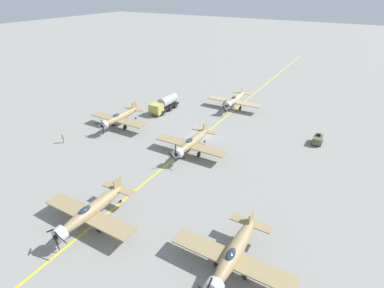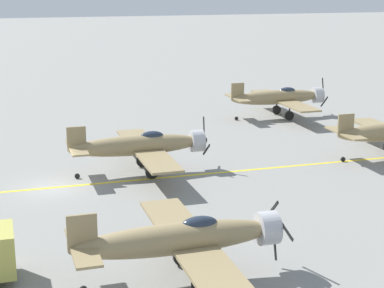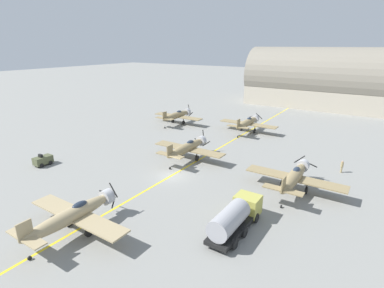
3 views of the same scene
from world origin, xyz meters
TOP-DOWN VIEW (x-y plane):
  - ground_plane at (0.00, 0.00)m, footprint 400.00×400.00m
  - taxiway_stripe at (0.00, 0.00)m, footprint 0.30×160.00m
  - airplane_far_left at (-16.04, 23.48)m, footprint 12.00×9.98m
  - airplane_mid_right at (15.33, 4.45)m, footprint 12.00×9.98m
  - airplane_near_center at (0.31, -15.53)m, footprint 12.00×9.98m
  - airplane_mid_center at (-1.53, 6.29)m, footprint 12.00×9.98m
  - airplane_far_center at (0.02, 25.91)m, footprint 12.00×9.98m
  - fuel_tanker at (12.87, -6.79)m, footprint 2.68×8.00m
  - tow_tractor at (-18.38, -7.41)m, footprint 1.57×2.60m
  - ground_crew_walking at (19.39, 14.13)m, footprint 0.38×0.38m
  - hangar at (5.04, 62.29)m, footprint 37.63×16.05m

SIDE VIEW (x-z plane):
  - ground_plane at x=0.00m, z-range 0.00..0.00m
  - taxiway_stripe at x=0.00m, z-range 0.00..0.01m
  - tow_tractor at x=-18.38m, z-range -0.11..1.69m
  - ground_crew_walking at x=19.39m, z-range 0.08..1.84m
  - fuel_tanker at x=12.87m, z-range 0.02..3.00m
  - airplane_far_left at x=-16.04m, z-range 0.13..3.90m
  - airplane_mid_right at x=15.33m, z-range 0.19..3.84m
  - airplane_near_center at x=0.31m, z-range 0.19..3.84m
  - airplane_far_center at x=0.02m, z-range 0.19..3.84m
  - airplane_mid_center at x=-1.53m, z-range 0.11..3.91m
  - hangar at x=5.04m, z-range -1.16..15.43m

